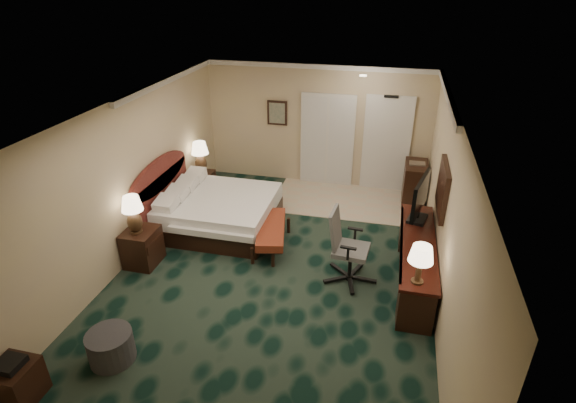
% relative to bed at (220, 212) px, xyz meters
% --- Properties ---
extents(floor, '(5.00, 7.50, 0.00)m').
position_rel_bed_xyz_m(floor, '(1.40, -1.24, -0.32)').
color(floor, black).
rests_on(floor, ground).
extents(ceiling, '(5.00, 7.50, 0.00)m').
position_rel_bed_xyz_m(ceiling, '(1.40, -1.24, 2.38)').
color(ceiling, silver).
rests_on(ceiling, wall_back).
extents(wall_back, '(5.00, 0.00, 2.70)m').
position_rel_bed_xyz_m(wall_back, '(1.40, 2.51, 1.03)').
color(wall_back, '#B8A48F').
rests_on(wall_back, ground).
extents(wall_left, '(0.00, 7.50, 2.70)m').
position_rel_bed_xyz_m(wall_left, '(-1.10, -1.24, 1.03)').
color(wall_left, '#B8A48F').
rests_on(wall_left, ground).
extents(wall_right, '(0.00, 7.50, 2.70)m').
position_rel_bed_xyz_m(wall_right, '(3.90, -1.24, 1.03)').
color(wall_right, '#B8A48F').
rests_on(wall_right, ground).
extents(crown_molding, '(5.00, 7.50, 0.10)m').
position_rel_bed_xyz_m(crown_molding, '(1.40, -1.24, 2.33)').
color(crown_molding, silver).
rests_on(crown_molding, wall_back).
extents(tile_patch, '(3.20, 1.70, 0.01)m').
position_rel_bed_xyz_m(tile_patch, '(2.30, 1.66, -0.31)').
color(tile_patch, '#C5AF94').
rests_on(tile_patch, ground).
extents(headboard, '(0.12, 2.00, 1.40)m').
position_rel_bed_xyz_m(headboard, '(-1.04, -0.24, 0.38)').
color(headboard, '#481414').
rests_on(headboard, ground).
extents(entry_door, '(1.02, 0.06, 2.18)m').
position_rel_bed_xyz_m(entry_door, '(2.95, 2.48, 0.73)').
color(entry_door, silver).
rests_on(entry_door, ground).
extents(closet_doors, '(1.20, 0.06, 2.10)m').
position_rel_bed_xyz_m(closet_doors, '(1.65, 2.47, 0.73)').
color(closet_doors, silver).
rests_on(closet_doors, ground).
extents(wall_art, '(0.45, 0.06, 0.55)m').
position_rel_bed_xyz_m(wall_art, '(0.50, 2.47, 1.28)').
color(wall_art, '#516459').
rests_on(wall_art, wall_back).
extents(wall_mirror, '(0.05, 0.95, 0.75)m').
position_rel_bed_xyz_m(wall_mirror, '(3.86, -0.64, 1.23)').
color(wall_mirror, white).
rests_on(wall_mirror, wall_right).
extents(bed, '(2.01, 1.86, 0.64)m').
position_rel_bed_xyz_m(bed, '(0.00, 0.00, 0.00)').
color(bed, white).
rests_on(bed, ground).
extents(nightstand_near, '(0.51, 0.58, 0.63)m').
position_rel_bed_xyz_m(nightstand_near, '(-0.83, -1.45, -0.00)').
color(nightstand_near, black).
rests_on(nightstand_near, ground).
extents(nightstand_far, '(0.44, 0.50, 0.55)m').
position_rel_bed_xyz_m(nightstand_far, '(-0.86, 1.18, -0.04)').
color(nightstand_far, black).
rests_on(nightstand_far, ground).
extents(lamp_near, '(0.44, 0.44, 0.65)m').
position_rel_bed_xyz_m(lamp_near, '(-0.86, -1.48, 0.64)').
color(lamp_near, black).
rests_on(lamp_near, nightstand_near).
extents(lamp_far, '(0.45, 0.45, 0.68)m').
position_rel_bed_xyz_m(lamp_far, '(-0.88, 1.22, 0.57)').
color(lamp_far, black).
rests_on(lamp_far, nightstand_far).
extents(bed_bench, '(0.73, 1.40, 0.45)m').
position_rel_bed_xyz_m(bed_bench, '(1.14, -0.47, -0.09)').
color(bed_bench, brown).
rests_on(bed_bench, ground).
extents(ottoman, '(0.65, 0.65, 0.41)m').
position_rel_bed_xyz_m(ottoman, '(-0.14, -3.47, -0.11)').
color(ottoman, '#2C2C31').
rests_on(ottoman, ground).
extents(side_table, '(0.46, 0.46, 0.50)m').
position_rel_bed_xyz_m(side_table, '(-0.84, -4.25, -0.07)').
color(side_table, black).
rests_on(side_table, ground).
extents(desk, '(0.54, 2.50, 0.72)m').
position_rel_bed_xyz_m(desk, '(3.61, -0.89, 0.04)').
color(desk, black).
rests_on(desk, ground).
extents(tv, '(0.32, 0.98, 0.77)m').
position_rel_bed_xyz_m(tv, '(3.60, -0.17, 0.79)').
color(tv, black).
rests_on(tv, desk).
extents(desk_lamp, '(0.39, 0.39, 0.58)m').
position_rel_bed_xyz_m(desk_lamp, '(3.57, -1.91, 0.69)').
color(desk_lamp, black).
rests_on(desk_lamp, desk).
extents(desk_chair, '(0.76, 0.72, 1.21)m').
position_rel_bed_xyz_m(desk_chair, '(2.61, -1.09, 0.29)').
color(desk_chair, '#575757').
rests_on(desk_chair, ground).
extents(minibar, '(0.46, 0.83, 0.87)m').
position_rel_bed_xyz_m(minibar, '(3.62, 1.96, 0.12)').
color(minibar, black).
rests_on(minibar, ground).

